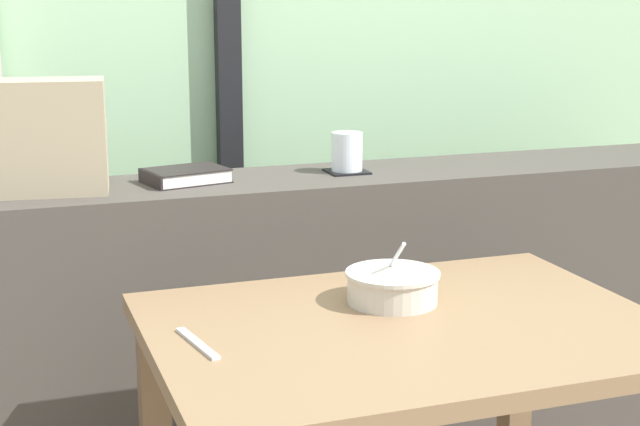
% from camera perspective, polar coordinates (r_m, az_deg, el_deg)
% --- Properties ---
extents(dark_console_ledge, '(2.80, 0.33, 0.86)m').
position_cam_1_polar(dark_console_ledge, '(2.50, -3.30, -7.63)').
color(dark_console_ledge, '#423D38').
rests_on(dark_console_ledge, ground).
extents(breakfast_table, '(0.97, 0.71, 0.70)m').
position_cam_1_polar(breakfast_table, '(1.88, 5.08, -9.81)').
color(breakfast_table, brown).
rests_on(breakfast_table, ground).
extents(coaster_square, '(0.10, 0.10, 0.00)m').
position_cam_1_polar(coaster_square, '(2.46, 1.60, 2.48)').
color(coaster_square, black).
rests_on(coaster_square, dark_console_ledge).
extents(juice_glass, '(0.08, 0.08, 0.10)m').
position_cam_1_polar(juice_glass, '(2.45, 1.61, 3.60)').
color(juice_glass, white).
rests_on(juice_glass, coaster_square).
extents(closed_book, '(0.22, 0.18, 0.03)m').
position_cam_1_polar(closed_book, '(2.35, -8.01, 2.21)').
color(closed_book, black).
rests_on(closed_book, dark_console_ledge).
extents(throw_pillow, '(0.34, 0.18, 0.26)m').
position_cam_1_polar(throw_pillow, '(2.27, -16.62, 4.34)').
color(throw_pillow, tan).
rests_on(throw_pillow, dark_console_ledge).
extents(soup_bowl, '(0.19, 0.19, 0.13)m').
position_cam_1_polar(soup_bowl, '(1.94, 4.32, -4.40)').
color(soup_bowl, beige).
rests_on(soup_bowl, breakfast_table).
extents(fork_utensil, '(0.05, 0.17, 0.01)m').
position_cam_1_polar(fork_utensil, '(1.73, -7.29, -7.68)').
color(fork_utensil, silver).
rests_on(fork_utensil, breakfast_table).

